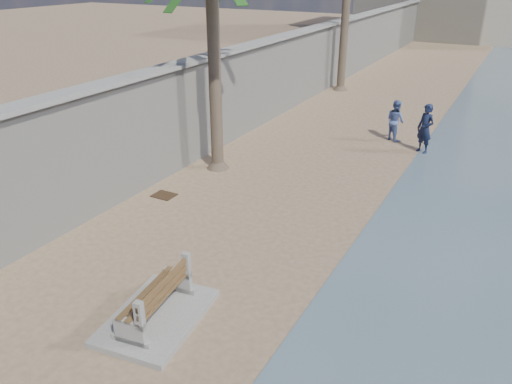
% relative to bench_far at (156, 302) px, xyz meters
% --- Properties ---
extents(seawall, '(0.45, 70.00, 3.50)m').
position_rel_bench_far_xyz_m(seawall, '(-4.66, 17.15, 1.30)').
color(seawall, gray).
rests_on(seawall, ground_plane).
extents(wall_cap, '(0.80, 70.00, 0.12)m').
position_rel_bench_far_xyz_m(wall_cap, '(-4.66, 17.15, 3.10)').
color(wall_cap, gray).
rests_on(wall_cap, seawall).
extents(bench_far, '(1.95, 2.63, 1.02)m').
position_rel_bench_far_xyz_m(bench_far, '(0.00, 0.00, 0.00)').
color(bench_far, gray).
rests_on(bench_far, ground_plane).
extents(person_a, '(0.94, 0.85, 2.16)m').
position_rel_bench_far_xyz_m(person_a, '(2.65, 12.73, 0.64)').
color(person_a, '#121933').
rests_on(person_a, ground_plane).
extents(person_b, '(1.11, 1.08, 1.83)m').
position_rel_bench_far_xyz_m(person_b, '(1.29, 13.70, 0.47)').
color(person_b, '#4A5D9A').
rests_on(person_b, ground_plane).
extents(debris_c, '(0.69, 0.55, 0.03)m').
position_rel_bench_far_xyz_m(debris_c, '(-3.61, 4.83, -0.43)').
color(debris_c, '#382616').
rests_on(debris_c, ground_plane).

